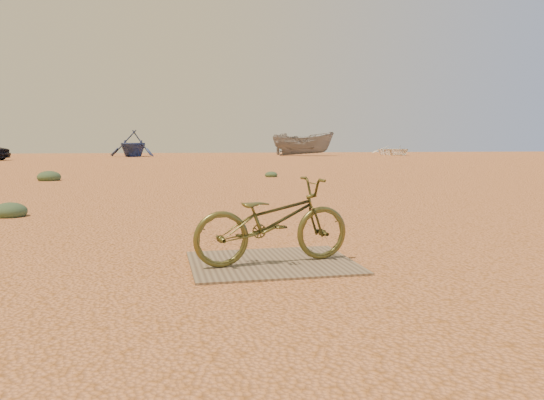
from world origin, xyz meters
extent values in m
plane|color=#E08D59|center=(0.00, 0.00, 0.00)|extent=(120.00, 120.00, 0.00)
cube|color=#7E6E52|center=(0.42, -0.42, 0.01)|extent=(1.61, 1.32, 0.02)
imported|color=#515124|center=(0.42, -0.48, 0.44)|extent=(1.65, 0.78, 0.83)
imported|color=navy|center=(-2.63, 42.81, 1.18)|extent=(5.11, 5.49, 2.36)
imported|color=slate|center=(12.92, 43.01, 1.12)|extent=(6.14, 3.65, 2.23)
imported|color=white|center=(22.46, 43.49, 0.49)|extent=(3.67, 4.92, 0.97)
ellipsoid|color=#435F3D|center=(-3.03, 3.81, 0.00)|extent=(0.54, 0.54, 0.30)
ellipsoid|color=#435F3D|center=(3.29, 12.83, 0.00)|extent=(0.45, 0.45, 0.25)
ellipsoid|color=#435F3D|center=(-4.04, 12.55, 0.00)|extent=(0.73, 0.73, 0.40)
camera|label=1|loc=(-0.68, -5.47, 1.19)|focal=35.00mm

